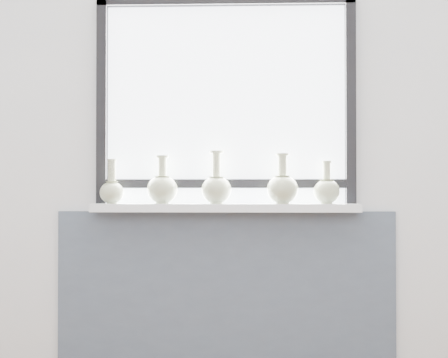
{
  "coord_description": "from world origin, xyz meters",
  "views": [
    {
      "loc": [
        0.12,
        -1.68,
        0.97
      ],
      "look_at": [
        0.0,
        1.55,
        1.02
      ],
      "focal_mm": 55.0,
      "sensor_mm": 36.0,
      "label": 1
    }
  ],
  "objects_px": {
    "vase_c": "(216,187)",
    "windowsill": "(225,208)",
    "vase_b": "(162,188)",
    "vase_d": "(283,187)",
    "vase_a": "(112,190)",
    "vase_e": "(327,190)"
  },
  "relations": [
    {
      "from": "windowsill",
      "to": "vase_a",
      "type": "relative_size",
      "value": 5.97
    },
    {
      "from": "vase_b",
      "to": "vase_c",
      "type": "height_order",
      "value": "vase_c"
    },
    {
      "from": "vase_b",
      "to": "vase_c",
      "type": "xyz_separation_m",
      "value": [
        0.27,
        -0.0,
        0.0
      ]
    },
    {
      "from": "vase_c",
      "to": "vase_d",
      "type": "xyz_separation_m",
      "value": [
        0.33,
        -0.02,
        0.0
      ]
    },
    {
      "from": "windowsill",
      "to": "vase_b",
      "type": "relative_size",
      "value": 5.5
    },
    {
      "from": "vase_a",
      "to": "vase_b",
      "type": "xyz_separation_m",
      "value": [
        0.25,
        0.02,
        0.01
      ]
    },
    {
      "from": "vase_b",
      "to": "vase_d",
      "type": "relative_size",
      "value": 0.97
    },
    {
      "from": "vase_c",
      "to": "windowsill",
      "type": "bearing_deg",
      "value": 8.62
    },
    {
      "from": "vase_b",
      "to": "vase_d",
      "type": "bearing_deg",
      "value": -1.77
    },
    {
      "from": "vase_c",
      "to": "vase_d",
      "type": "height_order",
      "value": "vase_c"
    },
    {
      "from": "windowsill",
      "to": "vase_e",
      "type": "bearing_deg",
      "value": 0.36
    },
    {
      "from": "vase_b",
      "to": "vase_c",
      "type": "bearing_deg",
      "value": -0.41
    },
    {
      "from": "windowsill",
      "to": "vase_b",
      "type": "distance_m",
      "value": 0.33
    },
    {
      "from": "vase_a",
      "to": "vase_b",
      "type": "height_order",
      "value": "vase_b"
    },
    {
      "from": "vase_a",
      "to": "vase_c",
      "type": "bearing_deg",
      "value": 2.06
    },
    {
      "from": "windowsill",
      "to": "vase_d",
      "type": "height_order",
      "value": "vase_d"
    },
    {
      "from": "vase_a",
      "to": "windowsill",
      "type": "bearing_deg",
      "value": 2.57
    },
    {
      "from": "vase_d",
      "to": "vase_e",
      "type": "distance_m",
      "value": 0.22
    },
    {
      "from": "vase_c",
      "to": "vase_e",
      "type": "height_order",
      "value": "vase_c"
    },
    {
      "from": "windowsill",
      "to": "vase_b",
      "type": "xyz_separation_m",
      "value": [
        -0.31,
        -0.0,
        0.1
      ]
    },
    {
      "from": "vase_d",
      "to": "vase_a",
      "type": "bearing_deg",
      "value": -179.85
    },
    {
      "from": "vase_b",
      "to": "vase_d",
      "type": "xyz_separation_m",
      "value": [
        0.59,
        -0.02,
        0.0
      ]
    }
  ]
}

